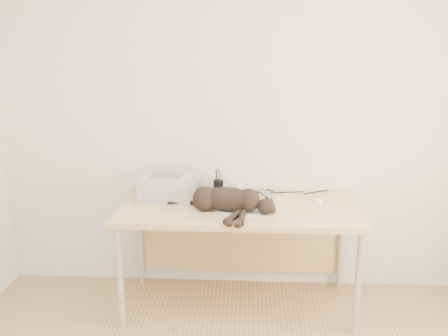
# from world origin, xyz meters

# --- Properties ---
(wall_back) EXTENTS (3.50, 0.00, 3.50)m
(wall_back) POSITION_xyz_m (0.00, 1.75, 1.30)
(wall_back) COLOR silver
(wall_back) RESTS_ON floor
(desk) EXTENTS (1.60, 0.70, 0.74)m
(desk) POSITION_xyz_m (0.00, 1.48, 0.61)
(desk) COLOR #D4B77C
(desk) RESTS_ON floor
(printer) EXTENTS (0.37, 0.32, 0.17)m
(printer) POSITION_xyz_m (-0.51, 1.54, 0.82)
(printer) COLOR #A4A4A9
(printer) RESTS_ON desk
(papers) EXTENTS (0.35, 0.26, 0.01)m
(papers) POSITION_xyz_m (0.03, 1.31, 0.74)
(papers) COLOR white
(papers) RESTS_ON desk
(cat) EXTENTS (0.72, 0.42, 0.17)m
(cat) POSITION_xyz_m (-0.09, 1.29, 0.81)
(cat) COLOR black
(cat) RESTS_ON desk
(mug) EXTENTS (0.14, 0.14, 0.10)m
(mug) POSITION_xyz_m (-0.03, 1.62, 0.79)
(mug) COLOR white
(mug) RESTS_ON desk
(pen_cup) EXTENTS (0.07, 0.07, 0.18)m
(pen_cup) POSITION_xyz_m (-0.16, 1.66, 0.79)
(pen_cup) COLOR black
(pen_cup) RESTS_ON desk
(remote_grey) EXTENTS (0.13, 0.20, 0.02)m
(remote_grey) POSITION_xyz_m (0.18, 1.62, 0.75)
(remote_grey) COLOR gray
(remote_grey) RESTS_ON desk
(remote_black) EXTENTS (0.16, 0.19, 0.02)m
(remote_black) POSITION_xyz_m (0.08, 1.33, 0.75)
(remote_black) COLOR black
(remote_black) RESTS_ON desk
(mouse) EXTENTS (0.07, 0.12, 0.04)m
(mouse) POSITION_xyz_m (0.53, 1.51, 0.76)
(mouse) COLOR white
(mouse) RESTS_ON desk
(cable_tangle) EXTENTS (1.36, 0.09, 0.01)m
(cable_tangle) POSITION_xyz_m (0.00, 1.70, 0.75)
(cable_tangle) COLOR black
(cable_tangle) RESTS_ON desk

